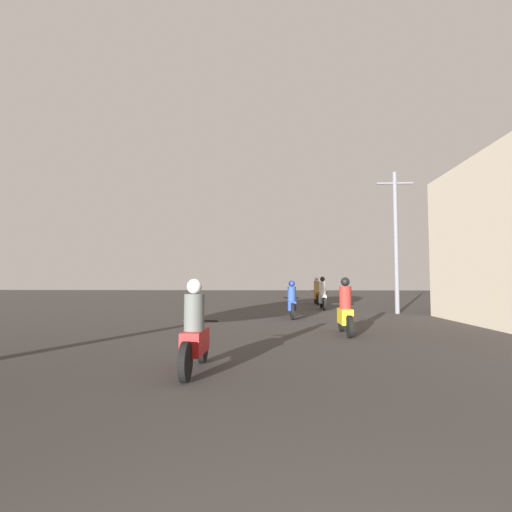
{
  "coord_description": "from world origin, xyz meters",
  "views": [
    {
      "loc": [
        -0.55,
        -0.58,
        1.44
      ],
      "look_at": [
        -1.45,
        17.4,
        2.56
      ],
      "focal_mm": 28.0,
      "sensor_mm": 36.0,
      "label": 1
    }
  ],
  "objects_px": {
    "utility_pole_far": "(396,239)",
    "motorcycle_yellow": "(345,312)",
    "motorcycle_silver": "(323,296)",
    "motorcycle_red": "(195,334)",
    "motorcycle_orange": "(316,294)",
    "motorcycle_blue": "(292,303)"
  },
  "relations": [
    {
      "from": "motorcycle_blue",
      "to": "motorcycle_silver",
      "type": "distance_m",
      "value": 5.03
    },
    {
      "from": "motorcycle_yellow",
      "to": "motorcycle_blue",
      "type": "relative_size",
      "value": 0.92
    },
    {
      "from": "motorcycle_yellow",
      "to": "utility_pole_far",
      "type": "bearing_deg",
      "value": 58.42
    },
    {
      "from": "motorcycle_blue",
      "to": "utility_pole_far",
      "type": "bearing_deg",
      "value": 31.63
    },
    {
      "from": "motorcycle_yellow",
      "to": "motorcycle_silver",
      "type": "distance_m",
      "value": 9.39
    },
    {
      "from": "motorcycle_silver",
      "to": "utility_pole_far",
      "type": "bearing_deg",
      "value": -42.87
    },
    {
      "from": "motorcycle_yellow",
      "to": "motorcycle_orange",
      "type": "height_order",
      "value": "motorcycle_orange"
    },
    {
      "from": "motorcycle_yellow",
      "to": "motorcycle_blue",
      "type": "distance_m",
      "value": 4.82
    },
    {
      "from": "motorcycle_yellow",
      "to": "motorcycle_orange",
      "type": "relative_size",
      "value": 0.9
    },
    {
      "from": "motorcycle_red",
      "to": "motorcycle_yellow",
      "type": "height_order",
      "value": "motorcycle_yellow"
    },
    {
      "from": "motorcycle_yellow",
      "to": "utility_pole_far",
      "type": "xyz_separation_m",
      "value": [
        3.46,
        6.98,
        2.69
      ]
    },
    {
      "from": "motorcycle_red",
      "to": "motorcycle_orange",
      "type": "relative_size",
      "value": 0.94
    },
    {
      "from": "motorcycle_red",
      "to": "utility_pole_far",
      "type": "xyz_separation_m",
      "value": [
        6.6,
        11.51,
        2.71
      ]
    },
    {
      "from": "motorcycle_orange",
      "to": "motorcycle_silver",
      "type": "bearing_deg",
      "value": -87.64
    },
    {
      "from": "utility_pole_far",
      "to": "motorcycle_yellow",
      "type": "bearing_deg",
      "value": -116.36
    },
    {
      "from": "motorcycle_red",
      "to": "motorcycle_silver",
      "type": "distance_m",
      "value": 14.37
    },
    {
      "from": "motorcycle_orange",
      "to": "utility_pole_far",
      "type": "bearing_deg",
      "value": -62.69
    },
    {
      "from": "motorcycle_red",
      "to": "motorcycle_yellow",
      "type": "xyz_separation_m",
      "value": [
        3.14,
        4.53,
        0.03
      ]
    },
    {
      "from": "motorcycle_silver",
      "to": "motorcycle_orange",
      "type": "height_order",
      "value": "motorcycle_orange"
    },
    {
      "from": "motorcycle_blue",
      "to": "motorcycle_orange",
      "type": "distance_m",
      "value": 9.14
    },
    {
      "from": "motorcycle_yellow",
      "to": "motorcycle_silver",
      "type": "relative_size",
      "value": 0.91
    },
    {
      "from": "motorcycle_red",
      "to": "utility_pole_far",
      "type": "distance_m",
      "value": 13.54
    }
  ]
}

